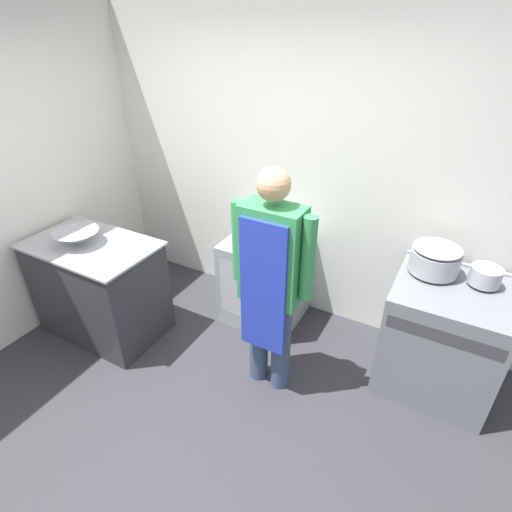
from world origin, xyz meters
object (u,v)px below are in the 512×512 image
object	(u,v)px
mixing_bowl	(78,238)
sauce_pot	(485,276)
fridge_unit	(265,280)
stock_pot	(435,258)
person_cook	(271,277)
stove	(441,337)

from	to	relation	value
mixing_bowl	sauce_pot	size ratio (longest dim) A/B	1.74
sauce_pot	mixing_bowl	bearing A→B (deg)	-162.15
fridge_unit	sauce_pot	distance (m)	1.75
fridge_unit	stock_pot	world-z (taller)	stock_pot
person_cook	sauce_pot	size ratio (longest dim) A/B	8.42
mixing_bowl	sauce_pot	xyz separation A→B (m)	(2.90, 0.93, 0.02)
person_cook	stock_pot	xyz separation A→B (m)	(0.93, 0.74, 0.03)
stove	mixing_bowl	distance (m)	2.90
fridge_unit	stock_pot	bearing A→B (deg)	1.91
stove	fridge_unit	size ratio (longest dim) A/B	1.12
person_cook	stock_pot	bearing A→B (deg)	38.45
fridge_unit	person_cook	world-z (taller)	person_cook
stove	mixing_bowl	size ratio (longest dim) A/B	2.51
mixing_bowl	sauce_pot	distance (m)	3.04
stove	fridge_unit	world-z (taller)	stove
stove	sauce_pot	distance (m)	0.55
person_cook	sauce_pot	xyz separation A→B (m)	(1.25, 0.74, -0.02)
stock_pot	fridge_unit	bearing A→B (deg)	-178.09
fridge_unit	mixing_bowl	bearing A→B (deg)	-144.38
sauce_pot	person_cook	bearing A→B (deg)	-149.59
person_cook	stock_pot	distance (m)	1.18
person_cook	mixing_bowl	world-z (taller)	person_cook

